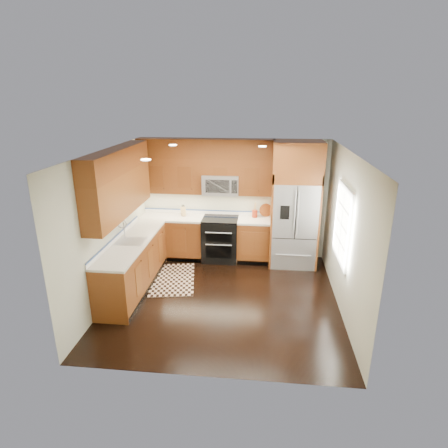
# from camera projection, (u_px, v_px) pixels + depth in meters

# --- Properties ---
(ground) EXTENTS (4.00, 4.00, 0.00)m
(ground) POSITION_uv_depth(u_px,v_px,m) (223.00, 298.00, 6.70)
(ground) COLOR black
(ground) RESTS_ON ground
(wall_back) EXTENTS (4.00, 0.02, 2.60)m
(wall_back) POSITION_uv_depth(u_px,v_px,m) (233.00, 199.00, 8.16)
(wall_back) COLOR #B4B6A4
(wall_back) RESTS_ON ground
(wall_left) EXTENTS (0.02, 4.00, 2.60)m
(wall_left) POSITION_uv_depth(u_px,v_px,m) (109.00, 226.00, 6.48)
(wall_left) COLOR #B4B6A4
(wall_left) RESTS_ON ground
(wall_right) EXTENTS (0.02, 4.00, 2.60)m
(wall_right) POSITION_uv_depth(u_px,v_px,m) (346.00, 234.00, 6.08)
(wall_right) COLOR #B4B6A4
(wall_right) RESTS_ON ground
(window) EXTENTS (0.04, 1.10, 1.30)m
(window) POSITION_uv_depth(u_px,v_px,m) (342.00, 224.00, 6.23)
(window) COLOR white
(window) RESTS_ON ground
(base_cabinets) EXTENTS (2.85, 3.00, 0.90)m
(base_cabinets) POSITION_uv_depth(u_px,v_px,m) (168.00, 252.00, 7.53)
(base_cabinets) COLOR brown
(base_cabinets) RESTS_ON ground
(countertop) EXTENTS (2.86, 3.01, 0.04)m
(countertop) POSITION_uv_depth(u_px,v_px,m) (175.00, 228.00, 7.47)
(countertop) COLOR beige
(countertop) RESTS_ON base_cabinets
(upper_cabinets) EXTENTS (2.85, 3.00, 1.15)m
(upper_cabinets) POSITION_uv_depth(u_px,v_px,m) (170.00, 173.00, 7.18)
(upper_cabinets) COLOR brown
(upper_cabinets) RESTS_ON ground
(range) EXTENTS (0.76, 0.67, 0.95)m
(range) POSITION_uv_depth(u_px,v_px,m) (220.00, 239.00, 8.14)
(range) COLOR black
(range) RESTS_ON ground
(microwave) EXTENTS (0.76, 0.40, 0.42)m
(microwave) POSITION_uv_depth(u_px,v_px,m) (221.00, 184.00, 7.88)
(microwave) COLOR #B2B2B7
(microwave) RESTS_ON ground
(refrigerator) EXTENTS (0.98, 0.75, 2.60)m
(refrigerator) POSITION_uv_depth(u_px,v_px,m) (295.00, 205.00, 7.68)
(refrigerator) COLOR #B2B2B7
(refrigerator) RESTS_ON ground
(sink_faucet) EXTENTS (0.54, 0.44, 0.37)m
(sink_faucet) POSITION_uv_depth(u_px,v_px,m) (130.00, 238.00, 6.77)
(sink_faucet) COLOR #B2B2B7
(sink_faucet) RESTS_ON countertop
(rug) EXTENTS (1.05, 1.50, 0.01)m
(rug) POSITION_uv_depth(u_px,v_px,m) (173.00, 279.00, 7.38)
(rug) COLOR black
(rug) RESTS_ON ground
(knife_block) EXTENTS (0.13, 0.15, 0.25)m
(knife_block) POSITION_uv_depth(u_px,v_px,m) (183.00, 211.00, 8.15)
(knife_block) COLOR tan
(knife_block) RESTS_ON countertop
(utensil_crock) EXTENTS (0.12, 0.12, 0.33)m
(utensil_crock) POSITION_uv_depth(u_px,v_px,m) (255.00, 212.00, 8.05)
(utensil_crock) COLOR #982A12
(utensil_crock) RESTS_ON countertop
(cutting_board) EXTENTS (0.36, 0.36, 0.02)m
(cutting_board) POSITION_uv_depth(u_px,v_px,m) (266.00, 216.00, 8.14)
(cutting_board) COLOR brown
(cutting_board) RESTS_ON countertop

